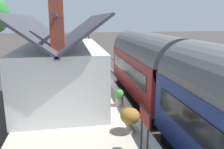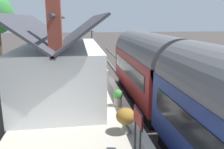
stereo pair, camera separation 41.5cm
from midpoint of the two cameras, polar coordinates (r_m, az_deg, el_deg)
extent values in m
plane|color=#383330|center=(16.72, 4.61, -4.30)|extent=(160.00, 160.00, 0.00)
cube|color=#A39B8C|center=(16.18, -8.06, -3.32)|extent=(32.00, 5.29, 0.91)
cube|color=beige|center=(16.25, 0.61, -1.42)|extent=(32.00, 0.36, 0.02)
cube|color=gray|center=(17.13, 9.91, -3.79)|extent=(52.00, 0.08, 0.14)
cube|color=gray|center=(16.74, 5.22, -4.04)|extent=(52.00, 0.08, 0.14)
cube|color=black|center=(15.18, 9.50, -4.92)|extent=(8.28, 2.29, 0.70)
cube|color=maroon|center=(14.78, 9.73, 0.60)|extent=(9.00, 2.70, 2.30)
cylinder|color=#515154|center=(14.57, 9.91, 5.01)|extent=(9.00, 2.65, 2.65)
cube|color=black|center=(14.36, 4.59, 1.55)|extent=(7.65, 0.03, 0.80)
cylinder|color=black|center=(17.65, 6.84, -2.21)|extent=(0.70, 2.16, 0.70)
cylinder|color=black|center=(12.80, 13.22, -8.65)|extent=(0.70, 2.16, 0.70)
cube|color=black|center=(18.98, 5.57, 4.80)|extent=(0.04, 2.16, 0.90)
cylinder|color=#F2EDCC|center=(19.17, 5.49, 1.92)|extent=(0.06, 0.24, 0.24)
cube|color=red|center=(19.30, 5.43, 0.62)|extent=(0.16, 2.56, 0.24)
cube|color=black|center=(6.32, 24.11, -15.73)|extent=(6.98, 0.03, 0.80)
cube|color=white|center=(12.86, -11.42, 0.83)|extent=(7.97, 3.99, 2.86)
cube|color=#38383F|center=(12.56, -7.26, 10.67)|extent=(8.47, 2.26, 1.70)
cube|color=#38383F|center=(12.67, -16.46, 10.26)|extent=(8.47, 2.26, 1.70)
cylinder|color=#38383F|center=(12.56, -12.05, 13.85)|extent=(8.47, 0.16, 0.16)
cube|color=brown|center=(9.82, -12.90, 12.20)|extent=(0.56, 0.56, 2.33)
cube|color=slate|center=(12.79, -2.34, -0.72)|extent=(0.90, 0.06, 2.10)
cube|color=slate|center=(11.29, -1.61, 0.75)|extent=(0.80, 0.05, 1.10)
cube|color=slate|center=(14.02, -2.98, 3.25)|extent=(0.80, 0.05, 1.10)
cube|color=teal|center=(25.61, -6.11, 5.02)|extent=(1.42, 0.46, 0.06)
cube|color=teal|center=(25.58, -5.72, 5.54)|extent=(1.40, 0.16, 0.40)
cube|color=black|center=(25.09, -6.09, 4.32)|extent=(0.07, 0.36, 0.44)
cube|color=black|center=(26.20, -6.10, 4.70)|extent=(0.07, 0.36, 0.44)
cube|color=teal|center=(18.66, -5.26, 1.88)|extent=(1.40, 0.40, 0.06)
cube|color=teal|center=(18.62, -4.73, 2.59)|extent=(1.40, 0.11, 0.40)
cube|color=black|center=(18.16, -5.15, 0.81)|extent=(0.06, 0.36, 0.44)
cube|color=black|center=(19.25, -5.34, 1.54)|extent=(0.06, 0.36, 0.44)
cube|color=teal|center=(21.81, -5.92, 3.55)|extent=(1.41, 0.43, 0.06)
cube|color=teal|center=(21.78, -5.46, 4.16)|extent=(1.40, 0.13, 0.40)
cube|color=black|center=(21.30, -5.86, 2.68)|extent=(0.07, 0.36, 0.44)
cube|color=black|center=(22.40, -5.94, 3.21)|extent=(0.07, 0.36, 0.44)
cone|color=gray|center=(8.99, 4.73, -12.93)|extent=(0.50, 0.50, 0.39)
cylinder|color=gray|center=(9.06, 4.71, -13.86)|extent=(0.28, 0.28, 0.06)
ellipsoid|color=olive|center=(8.80, 4.79, -10.27)|extent=(0.74, 0.74, 0.61)
cone|color=#9E5138|center=(18.22, -11.20, 0.44)|extent=(0.37, 0.37, 0.31)
cylinder|color=#9E5138|center=(18.25, -11.18, 0.06)|extent=(0.20, 0.20, 0.06)
ellipsoid|color=#4C8C2D|center=(18.16, -11.25, 1.40)|extent=(0.45, 0.45, 0.43)
cylinder|color=gray|center=(11.52, 2.48, -6.74)|extent=(0.39, 0.39, 0.42)
ellipsoid|color=#3D8438|center=(11.39, 2.50, -4.98)|extent=(0.47, 0.47, 0.52)
cylinder|color=black|center=(23.55, -4.48, 7.09)|extent=(0.10, 0.10, 3.16)
cylinder|color=black|center=(23.43, -4.55, 10.57)|extent=(0.05, 0.50, 0.05)
cube|color=beige|center=(23.42, -4.56, 11.27)|extent=(0.24, 0.24, 0.32)
cone|color=black|center=(23.41, -4.57, 11.81)|extent=(0.32, 0.32, 0.14)
cylinder|color=black|center=(7.19, 8.70, -17.06)|extent=(0.06, 0.06, 1.10)
cylinder|color=black|center=(7.69, 7.36, -14.85)|extent=(0.06, 0.06, 1.10)
cube|color=maroon|center=(7.10, 8.21, -10.49)|extent=(0.90, 0.06, 0.44)
cube|color=black|center=(7.10, 8.21, -10.49)|extent=(0.96, 0.03, 0.50)
cylinder|color=#4C3828|center=(24.64, -25.57, 5.33)|extent=(0.39, 0.39, 4.32)
camera|label=1|loc=(0.21, -89.13, 0.21)|focal=36.82mm
camera|label=2|loc=(0.21, 90.87, -0.21)|focal=36.82mm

